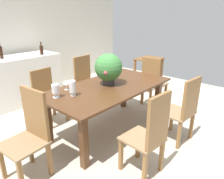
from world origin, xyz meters
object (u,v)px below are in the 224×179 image
object	(u,v)px
dining_table	(109,93)
crystal_vase_center_near	(72,87)
chair_far_right	(86,79)
wine_bottle_green	(41,50)
side_table	(149,66)
flower_centerpiece	(108,68)
chair_head_end	(30,130)
wine_glass	(66,83)
chair_near_left	(150,133)
chair_foot_end	(153,80)
kitchen_counter	(24,79)
chair_near_right	(184,108)
chair_far_left	(47,93)
crystal_vase_left	(56,89)
wine_bottle_clear	(1,52)

from	to	relation	value
dining_table	crystal_vase_center_near	size ratio (longest dim) A/B	9.68
chair_far_right	wine_bottle_green	distance (m)	1.17
side_table	crystal_vase_center_near	bearing A→B (deg)	-168.72
flower_centerpiece	wine_bottle_green	xyz separation A→B (m)	(0.04, 1.96, 0.07)
chair_head_end	wine_glass	distance (m)	0.91
chair_near_left	chair_foot_end	world-z (taller)	chair_near_left
kitchen_counter	dining_table	bearing A→B (deg)	-82.44
chair_far_right	side_table	bearing A→B (deg)	-16.07
chair_near_right	chair_foot_end	distance (m)	1.34
dining_table	side_table	xyz separation A→B (m)	(2.23, 0.66, -0.07)
flower_centerpiece	wine_glass	bearing A→B (deg)	153.57
chair_foot_end	chair_far_left	distance (m)	2.06
chair_far_left	flower_centerpiece	xyz separation A→B (m)	(0.52, -0.97, 0.51)
crystal_vase_left	chair_far_left	bearing A→B (deg)	67.25
chair_head_end	crystal_vase_left	size ratio (longest dim) A/B	5.63
kitchen_counter	side_table	bearing A→B (deg)	-31.26
chair_foot_end	kitchen_counter	size ratio (longest dim) A/B	0.68
crystal_vase_left	kitchen_counter	xyz separation A→B (m)	(0.52, 1.98, -0.38)
chair_far_right	chair_far_left	distance (m)	0.91
chair_far_right	wine_glass	world-z (taller)	chair_far_right
crystal_vase_center_near	wine_bottle_green	world-z (taller)	wine_bottle_green
crystal_vase_left	chair_head_end	bearing A→B (deg)	-158.69
dining_table	side_table	size ratio (longest dim) A/B	2.63
chair_far_left	wine_glass	xyz separation A→B (m)	(-0.07, -0.68, 0.35)
chair_near_right	wine_bottle_green	distance (m)	3.11
side_table	wine_glass	bearing A→B (deg)	-173.68
chair_far_left	crystal_vase_center_near	xyz separation A→B (m)	(-0.16, -0.94, 0.37)
chair_near_left	wine_bottle_green	xyz separation A→B (m)	(0.56, 3.05, 0.53)
chair_head_end	chair_foot_end	distance (m)	2.63
chair_near_left	wine_glass	size ratio (longest dim) A/B	7.17
chair_far_left	chair_far_right	bearing A→B (deg)	-3.97
chair_near_left	wine_bottle_green	world-z (taller)	wine_bottle_green
chair_near_right	wine_bottle_clear	bearing A→B (deg)	-67.01
flower_centerpiece	wine_bottle_green	bearing A→B (deg)	88.84
wine_bottle_clear	side_table	world-z (taller)	wine_bottle_clear
chair_far_left	wine_bottle_green	xyz separation A→B (m)	(0.56, 0.98, 0.58)
dining_table	chair_far_left	bearing A→B (deg)	114.23
chair_near_left	flower_centerpiece	world-z (taller)	flower_centerpiece
chair_far_right	crystal_vase_left	world-z (taller)	chair_far_right
chair_far_left	crystal_vase_left	xyz separation A→B (m)	(-0.35, -0.83, 0.36)
wine_bottle_green	side_table	xyz separation A→B (m)	(2.13, -1.36, -0.51)
chair_head_end	chair_far_left	size ratio (longest dim) A/B	1.12
chair_near_right	wine_glass	xyz separation A→B (m)	(-0.98, 1.38, 0.32)
chair_near_left	wine_glass	distance (m)	1.43
dining_table	chair_foot_end	world-z (taller)	chair_foot_end
dining_table	crystal_vase_center_near	xyz separation A→B (m)	(-0.62, 0.09, 0.23)
wine_glass	wine_bottle_green	size ratio (longest dim) A/B	0.54
chair_near_left	chair_far_left	world-z (taller)	chair_near_left
chair_near_right	wine_bottle_green	size ratio (longest dim) A/B	3.68
chair_near_left	chair_far_right	world-z (taller)	chair_near_left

